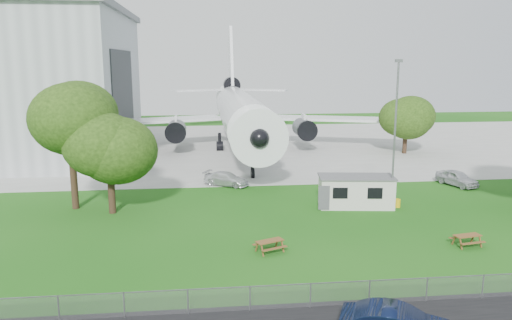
{
  "coord_description": "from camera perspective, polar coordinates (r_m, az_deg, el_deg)",
  "views": [
    {
      "loc": [
        -7.15,
        -31.86,
        12.05
      ],
      "look_at": [
        -2.79,
        8.0,
        4.0
      ],
      "focal_mm": 35.0,
      "sensor_mm": 36.0,
      "label": 1
    }
  ],
  "objects": [
    {
      "name": "fence",
      "position": [
        26.39,
        10.63,
        -16.02
      ],
      "size": [
        58.0,
        0.04,
        1.3
      ],
      "primitive_type": "cube",
      "color": "gray",
      "rests_on": "ground"
    },
    {
      "name": "tree_far_apron",
      "position": [
        67.69,
        16.8,
        4.59
      ],
      "size": [
        6.58,
        6.58,
        7.95
      ],
      "color": "#382619",
      "rests_on": "ground"
    },
    {
      "name": "site_cabin",
      "position": [
        42.44,
        11.37,
        -3.53
      ],
      "size": [
        6.9,
        3.46,
        2.62
      ],
      "color": "beige",
      "rests_on": "ground"
    },
    {
      "name": "tree_west_big",
      "position": [
        42.65,
        -20.54,
        4.25
      ],
      "size": [
        7.54,
        7.54,
        11.09
      ],
      "color": "#382619",
      "rests_on": "ground"
    },
    {
      "name": "tree_west_small",
      "position": [
        40.71,
        -16.45,
        1.16
      ],
      "size": [
        6.31,
        6.31,
        8.34
      ],
      "color": "#382619",
      "rests_on": "ground"
    },
    {
      "name": "lamp_mast",
      "position": [
        41.49,
        15.57,
        2.55
      ],
      "size": [
        0.16,
        0.16,
        12.0
      ],
      "primitive_type": "cylinder",
      "color": "slate",
      "rests_on": "ground"
    },
    {
      "name": "picnic_east",
      "position": [
        36.2,
        22.92,
        -9.03
      ],
      "size": [
        2.03,
        1.78,
        0.76
      ],
      "primitive_type": null,
      "rotation": [
        0.0,
        0.0,
        0.17
      ],
      "color": "brown",
      "rests_on": "ground"
    },
    {
      "name": "car_ne_hatch",
      "position": [
        52.42,
        21.98,
        -1.95
      ],
      "size": [
        3.13,
        4.71,
        1.49
      ],
      "primitive_type": "imported",
      "rotation": [
        0.0,
        0.0,
        0.34
      ],
      "color": "#A8AAAF",
      "rests_on": "ground"
    },
    {
      "name": "car_apron_van",
      "position": [
        48.78,
        -3.41,
        -2.18
      ],
      "size": [
        4.82,
        3.79,
        1.31
      ],
      "primitive_type": "imported",
      "rotation": [
        0.0,
        0.0,
        1.06
      ],
      "color": "silver",
      "rests_on": "ground"
    },
    {
      "name": "ground",
      "position": [
        34.81,
        6.08,
        -8.97
      ],
      "size": [
        160.0,
        160.0,
        0.0
      ],
      "primitive_type": "plane",
      "color": "#2A6A1B"
    },
    {
      "name": "picnic_west",
      "position": [
        32.48,
        1.57,
        -10.43
      ],
      "size": [
        2.24,
        2.09,
        0.76
      ],
      "primitive_type": null,
      "rotation": [
        0.0,
        0.0,
        0.4
      ],
      "color": "brown",
      "rests_on": "ground"
    },
    {
      "name": "airliner",
      "position": [
        68.25,
        -1.89,
        5.64
      ],
      "size": [
        46.36,
        47.73,
        17.69
      ],
      "color": "white",
      "rests_on": "ground"
    },
    {
      "name": "concrete_apron",
      "position": [
        71.25,
        -0.39,
        1.63
      ],
      "size": [
        120.0,
        46.0,
        0.03
      ],
      "primitive_type": "cube",
      "color": "#B7B7B2",
      "rests_on": "ground"
    }
  ]
}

